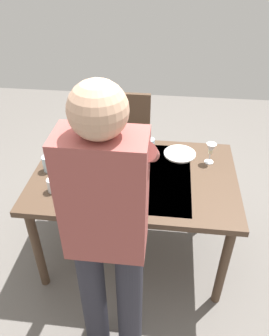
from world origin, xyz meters
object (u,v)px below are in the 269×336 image
person_server (108,230)px  water_cup_near_right (150,145)px  wine_bottle (83,134)px  chair_near (127,138)px  dinner_plate_near (180,154)px  water_cup_near_left (53,185)px  dining_table (134,184)px  wine_glass_left (211,150)px  serving_bowl_pasta (110,152)px  water_cup_far_left (48,164)px

person_server → water_cup_near_right: person_server is taller
wine_bottle → water_cup_near_right: bearing=179.6°
chair_near → dinner_plate_near: chair_near is taller
water_cup_near_left → water_cup_near_right: (-0.56, -0.52, 0.01)m
person_server → dining_table: bearing=-93.6°
wine_bottle → wine_glass_left: bearing=173.8°
serving_bowl_pasta → wine_glass_left: bearing=-179.9°
person_server → water_cup_near_right: 1.02m
chair_near → serving_bowl_pasta: bearing=86.8°
water_cup_far_left → dinner_plate_near: bearing=-161.7°
dining_table → person_server: person_server is taller
dining_table → wine_glass_left: 0.57m
dining_table → serving_bowl_pasta: serving_bowl_pasta is taller
water_cup_near_left → person_server: bearing=132.5°
dining_table → water_cup_near_right: 0.33m
person_server → serving_bowl_pasta: (0.15, -0.90, -0.18)m
dining_table → dinner_plate_near: (-0.30, -0.27, 0.09)m
water_cup_near_right → serving_bowl_pasta: bearing=19.5°
water_cup_near_right → dinner_plate_near: bearing=174.3°
water_cup_near_left → water_cup_far_left: (0.10, -0.21, 0.01)m
wine_bottle → dinner_plate_near: 0.72m
wine_glass_left → water_cup_near_right: 0.44m
chair_near → water_cup_far_left: bearing=63.9°
dining_table → water_cup_near_right: (-0.08, -0.29, 0.13)m
water_cup_near_left → dinner_plate_near: 0.93m
person_server → water_cup_near_right: size_ratio=16.94×
wine_bottle → dining_table: bearing=144.7°
chair_near → water_cup_far_left: (0.42, 0.85, 0.28)m
chair_near → wine_glass_left: (-0.66, 0.63, 0.33)m
water_cup_near_right → dining_table: bearing=74.6°
chair_near → dinner_plate_near: 0.76m
wine_glass_left → serving_bowl_pasta: wine_glass_left is taller
water_cup_far_left → serving_bowl_pasta: (-0.38, -0.21, -0.02)m
chair_near → water_cup_near_left: (0.32, 1.05, 0.27)m
person_server → chair_near: bearing=-85.6°
wine_glass_left → water_cup_near_left: wine_glass_left is taller
water_cup_far_left → serving_bowl_pasta: water_cup_far_left is taller
water_cup_near_left → dinner_plate_near: size_ratio=0.38×
serving_bowl_pasta → water_cup_near_right: bearing=-160.5°
chair_near → water_cup_near_right: (-0.24, 0.54, 0.28)m
dining_table → serving_bowl_pasta: 0.30m
dinner_plate_near → serving_bowl_pasta: bearing=8.8°
chair_near → wine_glass_left: 0.97m
water_cup_far_left → dinner_plate_near: size_ratio=0.47×
wine_glass_left → serving_bowl_pasta: size_ratio=0.50×
person_server → water_cup_near_right: (-0.12, -1.00, -0.16)m
wine_glass_left → water_cup_far_left: 1.10m
water_cup_far_left → wine_glass_left: bearing=-168.7°
serving_bowl_pasta → person_server: bearing=99.7°
wine_bottle → water_cup_near_left: (0.07, 0.52, -0.07)m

